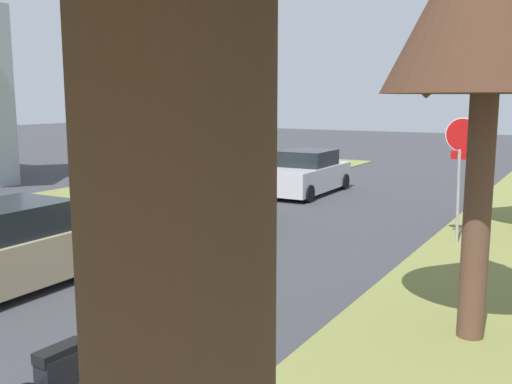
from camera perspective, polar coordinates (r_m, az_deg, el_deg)
The scene contains 4 objects.
stop_sign_far at distance 14.24m, azimuth 19.62°, elevation 3.63°, with size 0.81×0.40×2.96m.
parked_sedan_black at distance 15.71m, azimuth -5.82°, elevation -0.80°, with size 2.00×4.43×1.57m.
parked_sedan_silver at distance 21.19m, azimuth 4.98°, elevation 1.80°, with size 2.00×4.43×1.57m.
parked_motorcycle at distance 6.92m, azimuth -17.05°, elevation -16.42°, with size 0.60×2.05×0.97m.
Camera 1 is at (6.89, -0.60, 3.43)m, focal length 40.53 mm.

